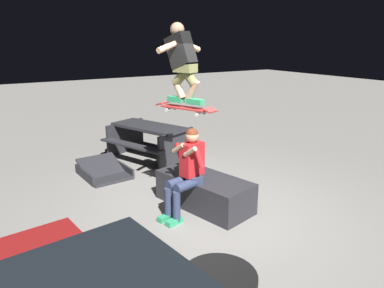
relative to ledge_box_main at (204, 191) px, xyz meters
name	(u,v)px	position (x,y,z in m)	size (l,w,h in m)	color
ground_plane	(211,212)	(-0.25, 0.03, -0.24)	(40.00, 40.00, 0.00)	gray
ledge_box_main	(204,191)	(0.00, 0.00, 0.00)	(1.55, 0.69, 0.49)	#28282D
person_sitting_on_ledge	(187,169)	(-0.11, 0.39, 0.49)	(0.59, 0.78, 1.32)	#2D3856
skateboard	(185,108)	(0.09, 0.29, 1.35)	(1.03, 0.53, 0.13)	#B72D2D
skater_airborne	(182,60)	(0.14, 0.30, 2.03)	(0.63, 0.86, 1.12)	#2D9E66
kicker_ramp	(104,173)	(2.12, 0.92, -0.18)	(1.09, 0.87, 0.38)	#28282D
picnic_table_back	(149,136)	(2.65, -0.31, 0.25)	(2.07, 1.86, 0.75)	#28282D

